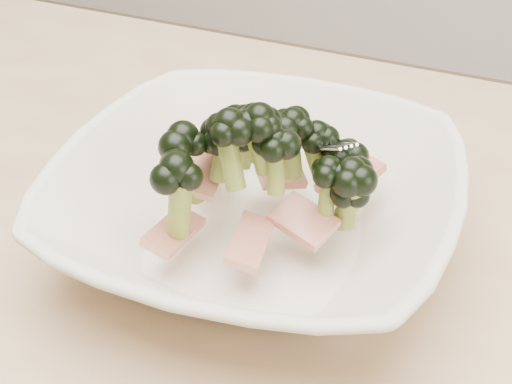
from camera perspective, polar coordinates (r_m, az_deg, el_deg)
dining_table at (r=0.63m, az=-5.26°, el=-12.06°), size 1.20×0.80×0.75m
broccoli_dish at (r=0.54m, az=0.05°, el=-0.67°), size 0.33×0.33×0.13m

